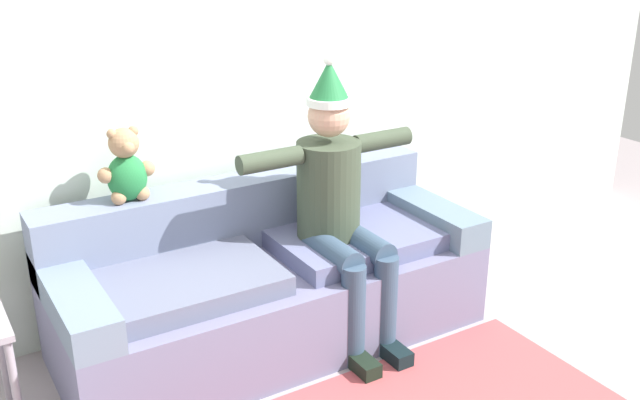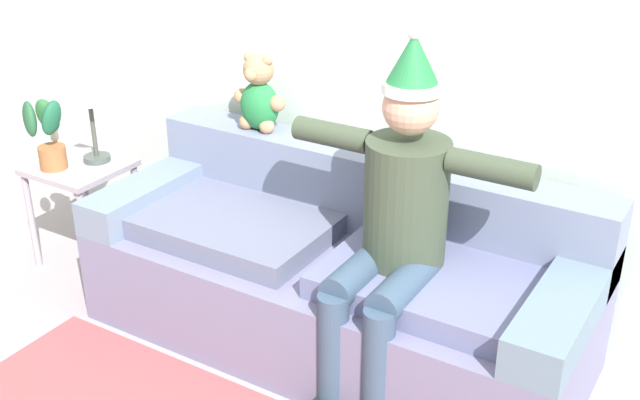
# 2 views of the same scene
# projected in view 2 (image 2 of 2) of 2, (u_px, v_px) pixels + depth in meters

# --- Properties ---
(back_wall) EXTENTS (7.00, 0.10, 2.70)m
(back_wall) POSITION_uv_depth(u_px,v_px,m) (401.00, 29.00, 3.57)
(back_wall) COLOR silver
(back_wall) RESTS_ON ground_plane
(couch) EXTENTS (2.26, 0.91, 0.83)m
(couch) POSITION_uv_depth(u_px,v_px,m) (339.00, 276.00, 3.59)
(couch) COLOR slate
(couch) RESTS_ON ground_plane
(person_seated) EXTENTS (1.02, 0.77, 1.53)m
(person_seated) POSITION_uv_depth(u_px,v_px,m) (395.00, 219.00, 3.11)
(person_seated) COLOR #3A4634
(person_seated) RESTS_ON ground_plane
(teddy_bear) EXTENTS (0.29, 0.17, 0.38)m
(teddy_bear) POSITION_uv_depth(u_px,v_px,m) (259.00, 96.00, 3.82)
(teddy_bear) COLOR #247A3D
(teddy_bear) RESTS_ON couch
(side_table) EXTENTS (0.46, 0.44, 0.57)m
(side_table) POSITION_uv_depth(u_px,v_px,m) (81.00, 183.00, 4.20)
(side_table) COLOR #A195A0
(side_table) RESTS_ON ground_plane
(table_lamp) EXTENTS (0.24, 0.24, 0.51)m
(table_lamp) POSITION_uv_depth(u_px,v_px,m) (88.00, 89.00, 4.03)
(table_lamp) COLOR #434E48
(table_lamp) RESTS_ON side_table
(potted_plant) EXTENTS (0.21, 0.25, 0.39)m
(potted_plant) POSITION_uv_depth(u_px,v_px,m) (47.00, 134.00, 4.03)
(potted_plant) COLOR #9D6036
(potted_plant) RESTS_ON side_table
(candle_tall) EXTENTS (0.04, 0.04, 0.22)m
(candle_tall) POSITION_uv_depth(u_px,v_px,m) (54.00, 136.00, 4.14)
(candle_tall) COLOR beige
(candle_tall) RESTS_ON side_table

